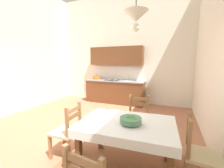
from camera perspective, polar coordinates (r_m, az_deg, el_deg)
ground_plane at (r=3.62m, az=-13.47°, el=-19.04°), size 5.84×6.75×0.10m
wall_back at (r=6.05m, az=3.88°, el=13.21°), size 5.84×0.12×4.21m
kitchen_cabinetry at (r=5.82m, az=1.21°, el=1.07°), size 2.34×0.63×2.20m
dining_table at (r=2.26m, az=5.77°, el=-17.48°), size 1.41×1.03×0.75m
dining_chair_kitchen_side at (r=3.12m, az=10.08°, el=-13.64°), size 0.47×0.47×0.93m
dining_chair_tv_side at (r=2.73m, az=-16.92°, el=-17.22°), size 0.44×0.44×0.93m
dining_chair_window_side at (r=2.37m, az=30.90°, el=-22.33°), size 0.45×0.45×0.93m
fruit_bowl at (r=2.12m, az=7.25°, el=-13.68°), size 0.30×0.30×0.12m
pendant_lamp at (r=2.12m, az=9.26°, el=24.31°), size 0.32×0.32×0.81m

